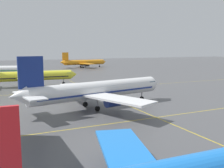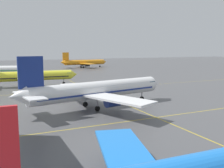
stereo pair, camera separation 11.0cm
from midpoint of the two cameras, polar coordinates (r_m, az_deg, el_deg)
The scene contains 4 objects.
airliner_second_row at distance 57.42m, azimuth -3.42°, elevation -1.39°, with size 38.41×32.69×11.98m.
airliner_third_row at distance 94.63m, azimuth -18.09°, elevation 1.68°, with size 34.36×29.59×10.68m.
airliner_far_right_stand at distance 179.08m, azimuth -6.30°, elevation 4.85°, with size 34.04×29.40×10.60m.
taxiway_markings at distance 51.04m, azimuth 9.94°, elevation -7.40°, with size 132.59×127.14×0.01m.
Camera 2 is at (-28.31, -3.73, 13.50)m, focal length 40.76 mm.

